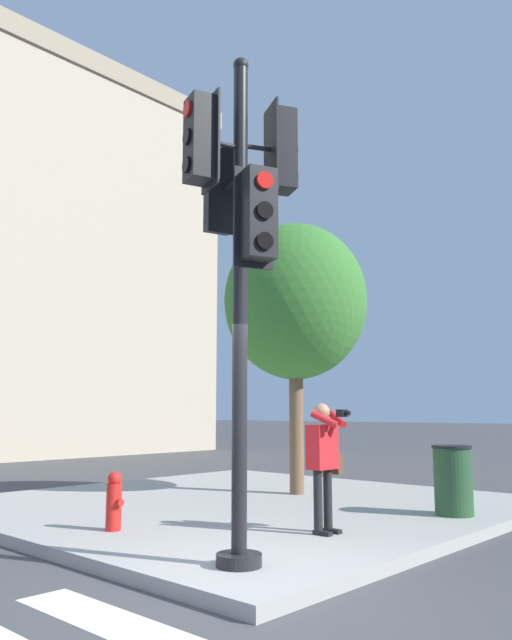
% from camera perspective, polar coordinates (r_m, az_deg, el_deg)
% --- Properties ---
extents(ground_plane, '(160.00, 160.00, 0.00)m').
position_cam_1_polar(ground_plane, '(5.98, -0.31, -24.10)').
color(ground_plane, '#424244').
extents(sidewalk_corner, '(8.00, 8.00, 0.15)m').
position_cam_1_polar(sidewalk_corner, '(10.82, -1.30, -16.60)').
color(sidewalk_corner, '#9E9B96').
rests_on(sidewalk_corner, ground_plane).
extents(traffic_signal_pole, '(1.21, 1.23, 5.27)m').
position_cam_1_polar(traffic_signal_pole, '(6.56, -1.47, 8.90)').
color(traffic_signal_pole, black).
rests_on(traffic_signal_pole, sidewalk_corner).
extents(person_photographer, '(0.58, 0.54, 1.58)m').
position_cam_1_polar(person_photographer, '(7.98, 6.23, -12.20)').
color(person_photographer, black).
rests_on(person_photographer, sidewalk_corner).
extents(street_tree, '(2.68, 2.68, 5.02)m').
position_cam_1_polar(street_tree, '(11.80, 3.61, 1.64)').
color(street_tree, brown).
rests_on(street_tree, sidewalk_corner).
extents(fire_hydrant, '(0.19, 0.25, 0.72)m').
position_cam_1_polar(fire_hydrant, '(8.37, -12.85, -15.85)').
color(fire_hydrant, red).
rests_on(fire_hydrant, sidewalk_corner).
extents(trash_bin, '(0.57, 0.57, 0.99)m').
position_cam_1_polar(trash_bin, '(9.74, 17.57, -13.77)').
color(trash_bin, '#234728').
rests_on(trash_bin, sidewalk_corner).
extents(building_right, '(12.25, 10.87, 15.32)m').
position_cam_1_polar(building_right, '(28.71, -19.87, 4.31)').
color(building_right, tan).
rests_on(building_right, ground_plane).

